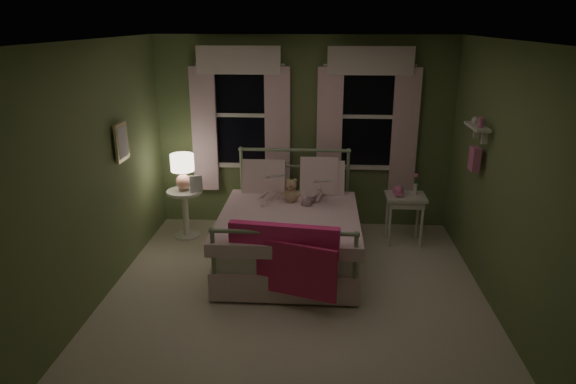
# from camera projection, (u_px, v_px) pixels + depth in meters

# --- Properties ---
(room_shell) EXTENTS (4.20, 4.20, 4.20)m
(room_shell) POSITION_uv_depth(u_px,v_px,m) (296.00, 179.00, 5.01)
(room_shell) COLOR #EFE3CE
(room_shell) RESTS_ON ground
(bed) EXTENTS (1.58, 2.04, 1.18)m
(bed) POSITION_uv_depth(u_px,v_px,m) (290.00, 233.00, 6.08)
(bed) COLOR white
(bed) RESTS_ON ground
(pink_throw) EXTENTS (1.10, 0.38, 0.71)m
(pink_throw) POSITION_uv_depth(u_px,v_px,m) (284.00, 251.00, 5.05)
(pink_throw) COLOR #FF3187
(pink_throw) RESTS_ON bed
(child_left) EXTENTS (0.30, 0.22, 0.75)m
(child_left) POSITION_uv_depth(u_px,v_px,m) (269.00, 176.00, 6.33)
(child_left) COLOR #F7D1DD
(child_left) RESTS_ON bed
(child_right) EXTENTS (0.40, 0.36, 0.68)m
(child_right) POSITION_uv_depth(u_px,v_px,m) (315.00, 179.00, 6.30)
(child_right) COLOR #F7D1DD
(child_right) RESTS_ON bed
(book_left) EXTENTS (0.22, 0.17, 0.26)m
(book_left) POSITION_uv_depth(u_px,v_px,m) (267.00, 181.00, 6.09)
(book_left) COLOR beige
(book_left) RESTS_ON child_left
(book_right) EXTENTS (0.21, 0.14, 0.26)m
(book_right) POSITION_uv_depth(u_px,v_px,m) (314.00, 185.00, 6.07)
(book_right) COLOR beige
(book_right) RESTS_ON child_right
(teddy_bear) EXTENTS (0.23, 0.19, 0.31)m
(teddy_bear) POSITION_uv_depth(u_px,v_px,m) (291.00, 192.00, 6.21)
(teddy_bear) COLOR tan
(teddy_bear) RESTS_ON bed
(nightstand_left) EXTENTS (0.46, 0.46, 0.65)m
(nightstand_left) POSITION_uv_depth(u_px,v_px,m) (185.00, 207.00, 6.80)
(nightstand_left) COLOR white
(nightstand_left) RESTS_ON ground
(table_lamp) EXTENTS (0.30, 0.30, 0.47)m
(table_lamp) POSITION_uv_depth(u_px,v_px,m) (183.00, 168.00, 6.63)
(table_lamp) COLOR #F5A991
(table_lamp) RESTS_ON nightstand_left
(book_nightstand) EXTENTS (0.21, 0.26, 0.02)m
(book_nightstand) POSITION_uv_depth(u_px,v_px,m) (190.00, 192.00, 6.64)
(book_nightstand) COLOR beige
(book_nightstand) RESTS_ON nightstand_left
(nightstand_right) EXTENTS (0.50, 0.40, 0.64)m
(nightstand_right) POSITION_uv_depth(u_px,v_px,m) (405.00, 203.00, 6.57)
(nightstand_right) COLOR white
(nightstand_right) RESTS_ON ground
(pink_toy) EXTENTS (0.14, 0.19, 0.14)m
(pink_toy) POSITION_uv_depth(u_px,v_px,m) (398.00, 191.00, 6.52)
(pink_toy) COLOR pink
(pink_toy) RESTS_ON nightstand_right
(bud_vase) EXTENTS (0.06, 0.06, 0.28)m
(bud_vase) POSITION_uv_depth(u_px,v_px,m) (416.00, 184.00, 6.53)
(bud_vase) COLOR white
(bud_vase) RESTS_ON nightstand_right
(window_left) EXTENTS (1.34, 0.13, 1.96)m
(window_left) POSITION_uv_depth(u_px,v_px,m) (240.00, 110.00, 6.88)
(window_left) COLOR black
(window_left) RESTS_ON room_shell
(window_right) EXTENTS (1.34, 0.13, 1.96)m
(window_right) POSITION_uv_depth(u_px,v_px,m) (368.00, 112.00, 6.77)
(window_right) COLOR black
(window_right) RESTS_ON room_shell
(wall_shelf) EXTENTS (0.15, 0.50, 0.60)m
(wall_shelf) POSITION_uv_depth(u_px,v_px,m) (476.00, 143.00, 5.48)
(wall_shelf) COLOR white
(wall_shelf) RESTS_ON room_shell
(framed_picture) EXTENTS (0.03, 0.32, 0.42)m
(framed_picture) POSITION_uv_depth(u_px,v_px,m) (122.00, 142.00, 5.63)
(framed_picture) COLOR beige
(framed_picture) RESTS_ON room_shell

